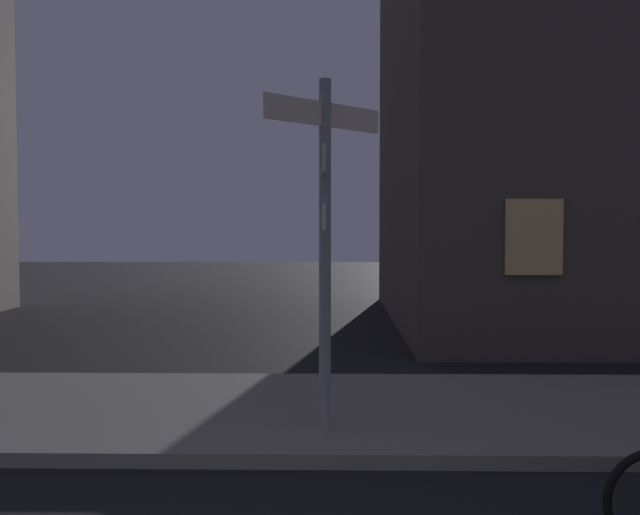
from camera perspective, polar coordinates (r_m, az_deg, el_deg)
sidewalk_kerb at (r=8.24m, az=-2.65°, el=-12.28°), size 40.00×3.45×0.14m
signpost at (r=7.11m, az=0.40°, el=3.08°), size 1.13×1.56×3.50m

